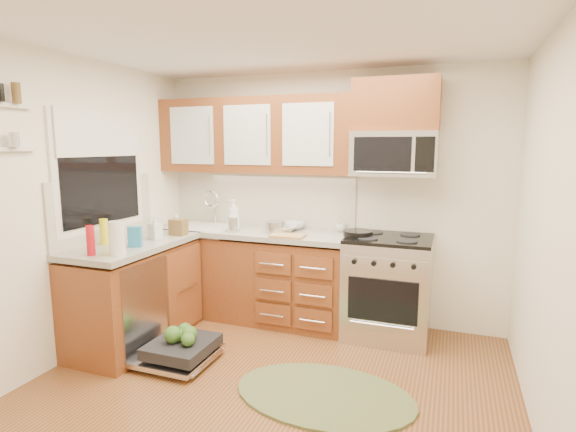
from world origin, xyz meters
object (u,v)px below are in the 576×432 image
at_px(rug, 324,395).
at_px(paper_towel_roll, 117,238).
at_px(range, 388,287).
at_px(sink, 205,238).
at_px(upper_cabinets, 254,136).
at_px(bowl_b, 293,226).
at_px(dishwasher, 178,351).
at_px(skillet, 358,233).
at_px(stock_pot, 276,227).
at_px(cup, 341,227).
at_px(bowl_a, 283,229).
at_px(cutting_board, 288,236).
at_px(microwave, 394,154).

height_order(rug, paper_towel_roll, paper_towel_roll).
bearing_deg(paper_towel_roll, range, 34.37).
height_order(sink, rug, sink).
height_order(upper_cabinets, bowl_b, upper_cabinets).
distance_m(upper_cabinets, range, 1.99).
relative_size(upper_cabinets, range, 2.16).
relative_size(range, bowl_b, 3.95).
height_order(range, rug, range).
height_order(dishwasher, skillet, skillet).
distance_m(rug, skillet, 1.50).
bearing_deg(stock_pot, cup, 28.35).
bearing_deg(bowl_a, upper_cabinets, 156.34).
bearing_deg(bowl_a, dishwasher, -114.19).
distance_m(range, cutting_board, 1.04).
relative_size(dishwasher, stock_pot, 3.43).
bearing_deg(microwave, bowl_b, 177.14).
bearing_deg(bowl_b, upper_cabinets, -176.47).
bearing_deg(stock_pot, microwave, 11.09).
distance_m(upper_cabinets, bowl_b, 1.00).
distance_m(skillet, stock_pot, 0.80).
relative_size(dishwasher, bowl_a, 2.82).
bearing_deg(skillet, dishwasher, -139.60).
height_order(bowl_a, bowl_b, bowl_b).
bearing_deg(cup, cutting_board, -133.49).
height_order(skillet, stock_pot, stock_pot).
xyz_separation_m(microwave, cutting_board, (-0.91, -0.33, -0.76)).
xyz_separation_m(bowl_a, cup, (0.53, 0.24, 0.01)).
distance_m(paper_towel_roll, bowl_a, 1.58).
xyz_separation_m(rug, bowl_b, (-0.73, 1.37, 0.95)).
distance_m(bowl_a, bowl_b, 0.19).
bearing_deg(skillet, rug, -89.41).
distance_m(sink, skillet, 1.66).
relative_size(sink, cutting_board, 1.99).
xyz_separation_m(upper_cabinets, rug, (1.14, -1.35, -1.86)).
distance_m(dishwasher, bowl_a, 1.49).
distance_m(rug, cutting_board, 1.50).
distance_m(range, paper_towel_roll, 2.41).
height_order(skillet, cup, cup).
bearing_deg(cutting_board, bowl_a, 123.12).
relative_size(microwave, bowl_b, 3.16).
xyz_separation_m(dishwasher, bowl_b, (0.54, 1.30, 0.86)).
bearing_deg(range, skillet, -168.39).
xyz_separation_m(cutting_board, bowl_b, (-0.09, 0.38, 0.03)).
distance_m(rug, bowl_b, 1.83).
bearing_deg(bowl_b, cup, 5.76).
xyz_separation_m(sink, cup, (1.43, 0.23, 0.17)).
relative_size(range, rug, 0.73).
distance_m(stock_pot, cup, 0.66).
height_order(bowl_a, cup, cup).
relative_size(skillet, stock_pot, 1.33).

